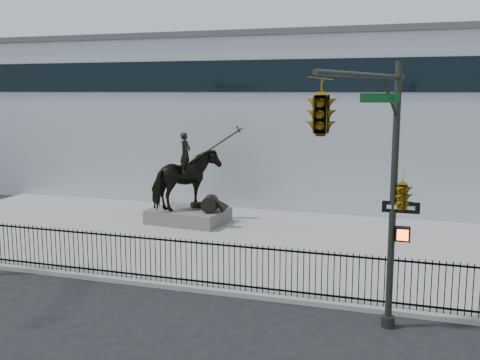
% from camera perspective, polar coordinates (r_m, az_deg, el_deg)
% --- Properties ---
extents(ground, '(120.00, 120.00, 0.00)m').
position_cam_1_polar(ground, '(17.58, -9.23, -11.94)').
color(ground, black).
rests_on(ground, ground).
extents(plaza, '(30.00, 12.00, 0.15)m').
position_cam_1_polar(plaza, '(23.69, -1.49, -6.10)').
color(plaza, gray).
rests_on(plaza, ground).
extents(building, '(44.00, 14.00, 9.00)m').
position_cam_1_polar(building, '(35.44, 5.49, 6.16)').
color(building, silver).
rests_on(building, ground).
extents(picket_fence, '(22.10, 0.10, 1.50)m').
position_cam_1_polar(picket_fence, '(18.35, -7.51, -8.02)').
color(picket_fence, black).
rests_on(picket_fence, plaza).
extents(statue_plinth, '(3.69, 2.73, 0.65)m').
position_cam_1_polar(statue_plinth, '(26.42, -5.28, -3.65)').
color(statue_plinth, '#514F4A').
rests_on(statue_plinth, plaza).
extents(equestrian_statue, '(4.42, 2.97, 3.76)m').
position_cam_1_polar(equestrian_statue, '(26.07, -5.20, -0.05)').
color(equestrian_statue, black).
rests_on(equestrian_statue, statue_plinth).
extents(traffic_signal_right, '(2.17, 6.86, 7.00)m').
position_cam_1_polar(traffic_signal_right, '(12.70, 12.67, 2.44)').
color(traffic_signal_right, '#272A24').
rests_on(traffic_signal_right, ground).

